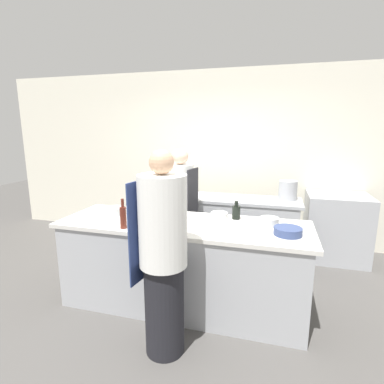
{
  "coord_description": "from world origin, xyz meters",
  "views": [
    {
      "loc": [
        0.89,
        -2.81,
        1.86
      ],
      "look_at": [
        0.0,
        0.35,
        1.17
      ],
      "focal_mm": 28.0,
      "sensor_mm": 36.0,
      "label": 1
    }
  ],
  "objects_px": {
    "oven_range": "(336,227)",
    "chef_at_stove": "(181,212)",
    "bottle_wine": "(163,220)",
    "bottle_olive_oil": "(135,208)",
    "bottle_sauce": "(123,217)",
    "bottle_vinegar": "(176,214)",
    "bowl_wooden_salad": "(288,231)",
    "chef_at_prep_near": "(163,257)",
    "bottle_cooking_oil": "(236,212)",
    "bowl_mixing_large": "(269,221)",
    "bowl_ceramic_blue": "(115,211)",
    "stockpot": "(288,190)",
    "bowl_prep_small": "(219,215)"
  },
  "relations": [
    {
      "from": "stockpot",
      "to": "oven_range",
      "type": "bearing_deg",
      "value": 26.65
    },
    {
      "from": "oven_range",
      "to": "bowl_ceramic_blue",
      "type": "distance_m",
      "value": 3.12
    },
    {
      "from": "bottle_vinegar",
      "to": "bottle_cooking_oil",
      "type": "bearing_deg",
      "value": 36.05
    },
    {
      "from": "oven_range",
      "to": "chef_at_stove",
      "type": "relative_size",
      "value": 0.58
    },
    {
      "from": "bowl_wooden_salad",
      "to": "bowl_prep_small",
      "type": "bearing_deg",
      "value": 152.11
    },
    {
      "from": "bowl_wooden_salad",
      "to": "chef_at_prep_near",
      "type": "bearing_deg",
      "value": -147.53
    },
    {
      "from": "bowl_wooden_salad",
      "to": "bowl_mixing_large",
      "type": "bearing_deg",
      "value": 125.45
    },
    {
      "from": "chef_at_stove",
      "to": "bowl_ceramic_blue",
      "type": "bearing_deg",
      "value": -30.72
    },
    {
      "from": "bottle_sauce",
      "to": "bottle_olive_oil",
      "type": "bearing_deg",
      "value": 95.34
    },
    {
      "from": "chef_at_stove",
      "to": "bowl_ceramic_blue",
      "type": "height_order",
      "value": "chef_at_stove"
    },
    {
      "from": "bottle_cooking_oil",
      "to": "bowl_mixing_large",
      "type": "relative_size",
      "value": 1.04
    },
    {
      "from": "oven_range",
      "to": "bottle_cooking_oil",
      "type": "height_order",
      "value": "bottle_cooking_oil"
    },
    {
      "from": "bowl_ceramic_blue",
      "to": "stockpot",
      "type": "xyz_separation_m",
      "value": [
        1.89,
        1.3,
        0.09
      ]
    },
    {
      "from": "oven_range",
      "to": "bottle_cooking_oil",
      "type": "xyz_separation_m",
      "value": [
        -1.27,
        -1.45,
        0.52
      ]
    },
    {
      "from": "bottle_sauce",
      "to": "bowl_mixing_large",
      "type": "xyz_separation_m",
      "value": [
        1.36,
        0.47,
        -0.08
      ]
    },
    {
      "from": "chef_at_prep_near",
      "to": "bottle_sauce",
      "type": "height_order",
      "value": "chef_at_prep_near"
    },
    {
      "from": "bowl_mixing_large",
      "to": "bottle_wine",
      "type": "bearing_deg",
      "value": -153.08
    },
    {
      "from": "bottle_vinegar",
      "to": "bowl_ceramic_blue",
      "type": "xyz_separation_m",
      "value": [
        -0.78,
        0.19,
        -0.08
      ]
    },
    {
      "from": "chef_at_prep_near",
      "to": "chef_at_stove",
      "type": "xyz_separation_m",
      "value": [
        -0.32,
        1.45,
        -0.04
      ]
    },
    {
      "from": "bottle_sauce",
      "to": "bowl_wooden_salad",
      "type": "relative_size",
      "value": 1.16
    },
    {
      "from": "chef_at_stove",
      "to": "bowl_wooden_salad",
      "type": "xyz_separation_m",
      "value": [
        1.29,
        -0.84,
        0.14
      ]
    },
    {
      "from": "bottle_olive_oil",
      "to": "bowl_wooden_salad",
      "type": "relative_size",
      "value": 1.21
    },
    {
      "from": "bottle_olive_oil",
      "to": "bottle_vinegar",
      "type": "bearing_deg",
      "value": -12.36
    },
    {
      "from": "oven_range",
      "to": "bottle_sauce",
      "type": "distance_m",
      "value": 3.11
    },
    {
      "from": "bowl_wooden_salad",
      "to": "stockpot",
      "type": "bearing_deg",
      "value": 88.55
    },
    {
      "from": "bottle_cooking_oil",
      "to": "bowl_prep_small",
      "type": "xyz_separation_m",
      "value": [
        -0.18,
        0.0,
        -0.05
      ]
    },
    {
      "from": "bottle_vinegar",
      "to": "bowl_wooden_salad",
      "type": "distance_m",
      "value": 1.07
    },
    {
      "from": "bottle_cooking_oil",
      "to": "bottle_sauce",
      "type": "height_order",
      "value": "bottle_sauce"
    },
    {
      "from": "bottle_wine",
      "to": "bowl_mixing_large",
      "type": "relative_size",
      "value": 1.57
    },
    {
      "from": "chef_at_prep_near",
      "to": "bowl_wooden_salad",
      "type": "height_order",
      "value": "chef_at_prep_near"
    },
    {
      "from": "chef_at_prep_near",
      "to": "bottle_olive_oil",
      "type": "height_order",
      "value": "chef_at_prep_near"
    },
    {
      "from": "bowl_ceramic_blue",
      "to": "bottle_wine",
      "type": "bearing_deg",
      "value": -28.54
    },
    {
      "from": "bottle_cooking_oil",
      "to": "bowl_mixing_large",
      "type": "height_order",
      "value": "bottle_cooking_oil"
    },
    {
      "from": "chef_at_prep_near",
      "to": "bottle_wine",
      "type": "relative_size",
      "value": 5.78
    },
    {
      "from": "bowl_prep_small",
      "to": "stockpot",
      "type": "height_order",
      "value": "stockpot"
    },
    {
      "from": "bottle_vinegar",
      "to": "bowl_prep_small",
      "type": "bearing_deg",
      "value": 47.6
    },
    {
      "from": "bottle_vinegar",
      "to": "bottle_sauce",
      "type": "xyz_separation_m",
      "value": [
        -0.46,
        -0.21,
        -0.01
      ]
    },
    {
      "from": "bottle_vinegar",
      "to": "bowl_wooden_salad",
      "type": "xyz_separation_m",
      "value": [
        1.06,
        0.03,
        -0.09
      ]
    },
    {
      "from": "bottle_wine",
      "to": "bottle_olive_oil",
      "type": "bearing_deg",
      "value": 144.15
    },
    {
      "from": "stockpot",
      "to": "bowl_wooden_salad",
      "type": "bearing_deg",
      "value": -91.45
    },
    {
      "from": "bowl_wooden_salad",
      "to": "bottle_wine",
      "type": "bearing_deg",
      "value": -167.92
    },
    {
      "from": "chef_at_stove",
      "to": "bottle_olive_oil",
      "type": "height_order",
      "value": "chef_at_stove"
    },
    {
      "from": "bottle_olive_oil",
      "to": "bowl_prep_small",
      "type": "xyz_separation_m",
      "value": [
        0.86,
        0.29,
        -0.09
      ]
    },
    {
      "from": "chef_at_stove",
      "to": "bottle_cooking_oil",
      "type": "bearing_deg",
      "value": 67.72
    },
    {
      "from": "chef_at_stove",
      "to": "bottle_wine",
      "type": "height_order",
      "value": "chef_at_stove"
    },
    {
      "from": "bowl_prep_small",
      "to": "stockpot",
      "type": "bearing_deg",
      "value": 55.88
    },
    {
      "from": "bowl_mixing_large",
      "to": "bowl_wooden_salad",
      "type": "xyz_separation_m",
      "value": [
        0.17,
        -0.24,
        -0.01
      ]
    },
    {
      "from": "chef_at_stove",
      "to": "bottle_sauce",
      "type": "bearing_deg",
      "value": -3.72
    },
    {
      "from": "bottle_cooking_oil",
      "to": "stockpot",
      "type": "distance_m",
      "value": 1.22
    },
    {
      "from": "bottle_olive_oil",
      "to": "chef_at_prep_near",
      "type": "bearing_deg",
      "value": -50.1
    }
  ]
}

